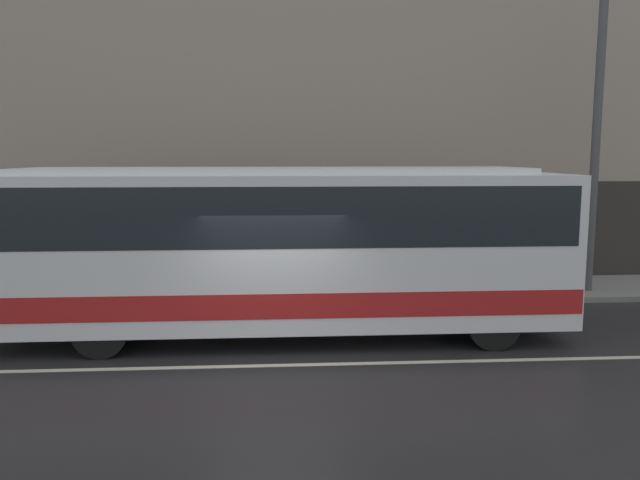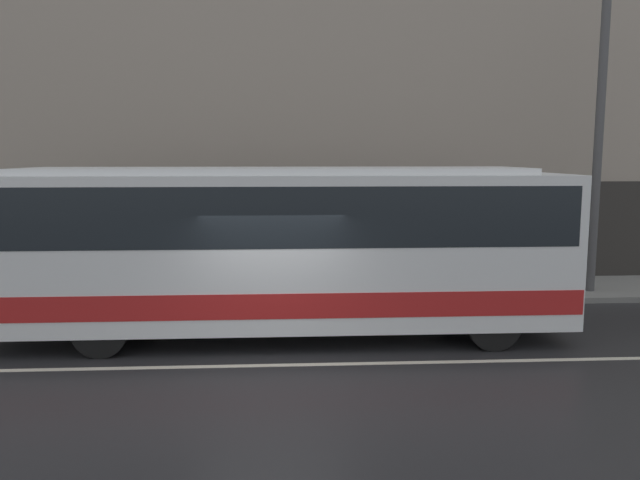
{
  "view_description": "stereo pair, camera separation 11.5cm",
  "coord_description": "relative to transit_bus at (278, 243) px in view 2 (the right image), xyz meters",
  "views": [
    {
      "loc": [
        0.09,
        -10.15,
        3.51
      ],
      "look_at": [
        0.9,
        1.71,
        1.9
      ],
      "focal_mm": 35.0,
      "sensor_mm": 36.0,
      "label": 1
    },
    {
      "loc": [
        0.21,
        -10.15,
        3.51
      ],
      "look_at": [
        0.9,
        1.71,
        1.9
      ],
      "focal_mm": 35.0,
      "sensor_mm": 36.0,
      "label": 2
    }
  ],
  "objects": [
    {
      "name": "utility_pole_near",
      "position": [
        7.79,
        3.09,
        2.21
      ],
      "size": [
        0.21,
        0.21,
        7.84
      ],
      "color": "#4C4C4F",
      "rests_on": "sidewalk"
    },
    {
      "name": "building_facade",
      "position": [
        -0.09,
        5.15,
        4.93
      ],
      "size": [
        60.0,
        0.35,
        13.99
      ],
      "color": "gray",
      "rests_on": "ground_plane"
    },
    {
      "name": "sidewalk",
      "position": [
        -0.09,
        3.65,
        -1.78
      ],
      "size": [
        60.0,
        2.71,
        0.14
      ],
      "color": "gray",
      "rests_on": "ground_plane"
    },
    {
      "name": "ground_plane",
      "position": [
        -0.09,
        -1.71,
        -1.85
      ],
      "size": [
        60.0,
        60.0,
        0.0
      ],
      "primitive_type": "plane",
      "color": "#262628"
    },
    {
      "name": "pedestrian_waiting",
      "position": [
        -3.99,
        2.91,
        -1.01
      ],
      "size": [
        0.36,
        0.36,
        1.53
      ],
      "color": "#1E5933",
      "rests_on": "sidewalk"
    },
    {
      "name": "lane_stripe",
      "position": [
        -0.09,
        -1.71,
        -1.85
      ],
      "size": [
        54.0,
        0.14,
        0.01
      ],
      "color": "beige",
      "rests_on": "ground_plane"
    },
    {
      "name": "transit_bus",
      "position": [
        0.0,
        0.0,
        0.0
      ],
      "size": [
        11.02,
        2.48,
        3.29
      ],
      "color": "white",
      "rests_on": "ground_plane"
    }
  ]
}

